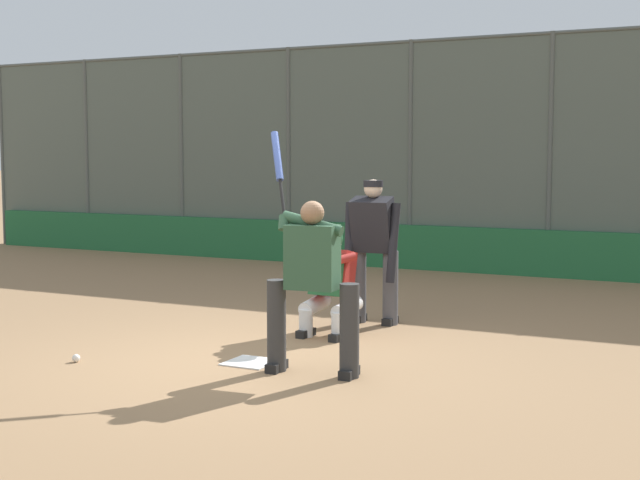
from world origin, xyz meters
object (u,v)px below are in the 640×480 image
at_px(catcher_behind_plate, 329,281).
at_px(baseball_loose, 76,358).
at_px(umpire_home, 373,247).
at_px(spare_bat_near_backstop, 345,284).
at_px(batter_at_plate, 311,280).

xyz_separation_m(catcher_behind_plate, baseball_loose, (1.56, 2.09, -0.55)).
xyz_separation_m(umpire_home, spare_bat_near_backstop, (1.48, -2.46, -0.83)).
bearing_deg(spare_bat_near_backstop, catcher_behind_plate, -16.45).
distance_m(batter_at_plate, umpire_home, 2.39).
bearing_deg(baseball_loose, batter_at_plate, -164.90).
height_order(spare_bat_near_backstop, baseball_loose, baseball_loose).
relative_size(batter_at_plate, spare_bat_near_backstop, 2.97).
relative_size(umpire_home, spare_bat_near_backstop, 2.28).
relative_size(umpire_home, baseball_loose, 21.91).
bearing_deg(catcher_behind_plate, spare_bat_near_backstop, -64.69).
distance_m(spare_bat_near_backstop, baseball_loose, 5.39).
distance_m(batter_at_plate, baseball_loose, 2.34).
bearing_deg(umpire_home, catcher_behind_plate, 77.16).
bearing_deg(catcher_behind_plate, baseball_loose, 56.49).
distance_m(catcher_behind_plate, spare_bat_near_backstop, 3.60).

